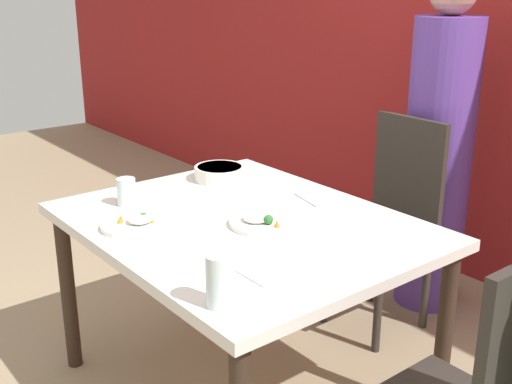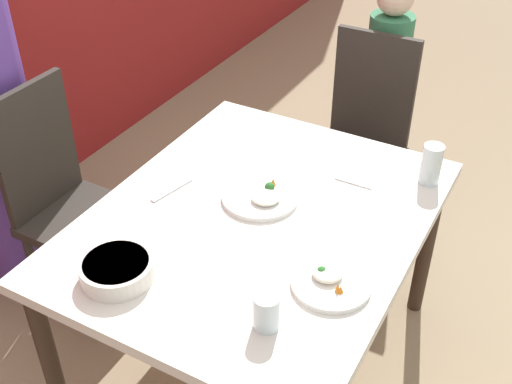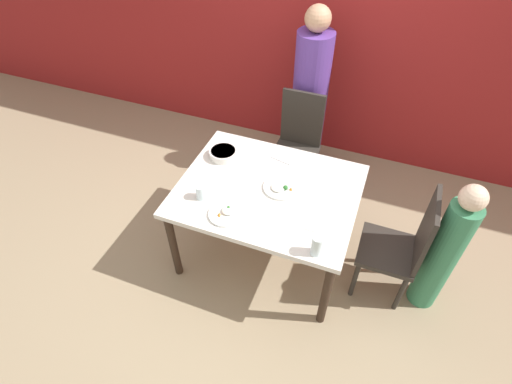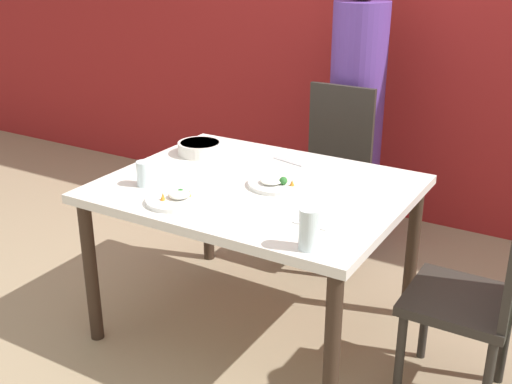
% 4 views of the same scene
% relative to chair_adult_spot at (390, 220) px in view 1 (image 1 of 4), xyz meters
% --- Properties ---
extents(wall_back, '(10.00, 0.06, 2.70)m').
position_rel_chair_adult_spot_xyz_m(wall_back, '(0.02, 0.75, 0.84)').
color(wall_back, maroon).
rests_on(wall_back, ground_plane).
extents(dining_table, '(1.29, 1.03, 0.72)m').
position_rel_chair_adult_spot_xyz_m(dining_table, '(0.02, -0.86, 0.14)').
color(dining_table, silver).
rests_on(dining_table, ground_plane).
extents(chair_adult_spot, '(0.40, 0.40, 0.97)m').
position_rel_chair_adult_spot_xyz_m(chair_adult_spot, '(0.00, 0.00, 0.00)').
color(chair_adult_spot, '#2D2823').
rests_on(chair_adult_spot, ground_plane).
extents(person_adult, '(0.32, 0.32, 1.61)m').
position_rel_chair_adult_spot_xyz_m(person_adult, '(0.00, 0.32, 0.24)').
color(person_adult, '#5B3893').
rests_on(person_adult, ground_plane).
extents(bowl_curry, '(0.22, 0.22, 0.06)m').
position_rel_chair_adult_spot_xyz_m(bowl_curry, '(-0.43, -0.64, 0.25)').
color(bowl_curry, silver).
rests_on(bowl_curry, dining_table).
extents(plate_rice_adult, '(0.26, 0.26, 0.05)m').
position_rel_chair_adult_spot_xyz_m(plate_rice_adult, '(0.11, -0.83, 0.23)').
color(plate_rice_adult, white).
rests_on(plate_rice_adult, dining_table).
extents(plate_rice_child, '(0.23, 0.23, 0.05)m').
position_rel_chair_adult_spot_xyz_m(plate_rice_child, '(-0.16, -1.20, 0.23)').
color(plate_rice_child, white).
rests_on(plate_rice_child, dining_table).
extents(glass_water_tall, '(0.07, 0.07, 0.11)m').
position_rel_chair_adult_spot_xyz_m(glass_water_tall, '(-0.38, -1.12, 0.27)').
color(glass_water_tall, silver).
rests_on(glass_water_tall, dining_table).
extents(glass_water_short, '(0.07, 0.07, 0.15)m').
position_rel_chair_adult_spot_xyz_m(glass_water_short, '(0.49, -1.30, 0.29)').
color(glass_water_short, silver).
rests_on(glass_water_short, dining_table).
extents(napkin_folded, '(0.14, 0.14, 0.01)m').
position_rel_chair_adult_spot_xyz_m(napkin_folded, '(0.42, -1.07, 0.22)').
color(napkin_folded, white).
rests_on(napkin_folded, dining_table).
extents(fork_steel, '(0.18, 0.06, 0.01)m').
position_rel_chair_adult_spot_xyz_m(fork_steel, '(0.01, -0.53, 0.22)').
color(fork_steel, silver).
rests_on(fork_steel, dining_table).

